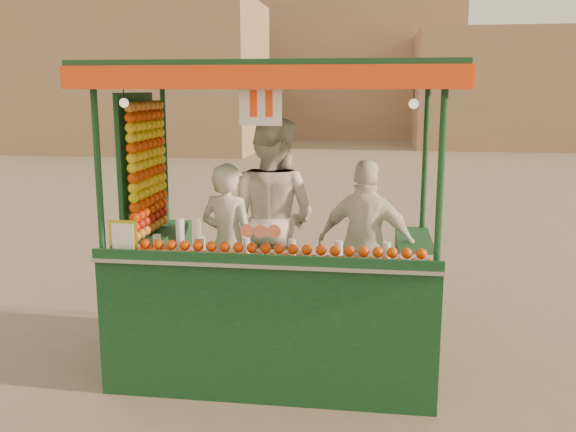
# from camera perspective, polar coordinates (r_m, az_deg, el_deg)

# --- Properties ---
(ground) EXTENTS (90.00, 90.00, 0.00)m
(ground) POSITION_cam_1_polar(r_m,az_deg,el_deg) (6.13, -0.85, -12.98)
(ground) COLOR brown
(ground) RESTS_ON ground
(building_left) EXTENTS (10.00, 6.00, 6.00)m
(building_left) POSITION_cam_1_polar(r_m,az_deg,el_deg) (27.36, -13.41, 12.13)
(building_left) COLOR #A4795D
(building_left) RESTS_ON ground
(building_right) EXTENTS (9.00, 6.00, 5.00)m
(building_right) POSITION_cam_1_polar(r_m,az_deg,el_deg) (30.14, 20.14, 10.71)
(building_right) COLOR #A4795D
(building_right) RESTS_ON ground
(building_center) EXTENTS (14.00, 7.00, 7.00)m
(building_center) POSITION_cam_1_polar(r_m,az_deg,el_deg) (35.64, 3.51, 12.99)
(building_center) COLOR #A4795D
(building_center) RESTS_ON ground
(juice_cart) EXTENTS (3.02, 1.96, 2.74)m
(juice_cart) POSITION_cam_1_polar(r_m,az_deg,el_deg) (5.70, -1.78, -5.38)
(juice_cart) COLOR #0E341A
(juice_cart) RESTS_ON ground
(vendor_left) EXTENTS (0.65, 0.53, 1.55)m
(vendor_left) POSITION_cam_1_polar(r_m,az_deg,el_deg) (5.97, -5.42, -2.58)
(vendor_left) COLOR silver
(vendor_left) RESTS_ON ground
(vendor_middle) EXTENTS (1.17, 1.05, 1.96)m
(vendor_middle) POSITION_cam_1_polar(r_m,az_deg,el_deg) (6.13, -1.47, -0.16)
(vendor_middle) COLOR silver
(vendor_middle) RESTS_ON ground
(vendor_right) EXTENTS (0.99, 0.57, 1.58)m
(vendor_right) POSITION_cam_1_polar(r_m,az_deg,el_deg) (5.91, 7.09, -2.56)
(vendor_right) COLOR white
(vendor_right) RESTS_ON ground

